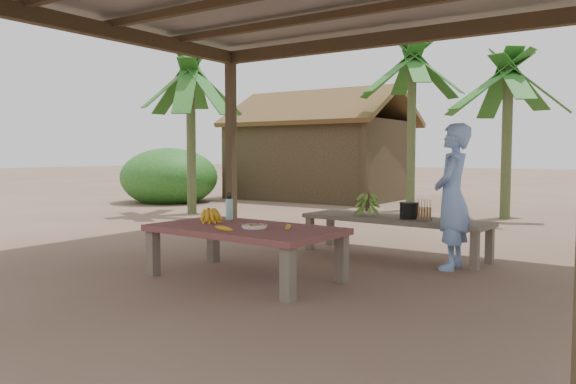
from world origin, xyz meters
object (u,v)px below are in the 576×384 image
Objects in this scene: plate at (254,226)px; woman at (452,197)px; water_flask at (229,208)px; work_table at (245,233)px; cooking_pot at (409,211)px; ripe_banana_bunch at (209,214)px; bench at (394,222)px.

woman is at bearing 50.22° from plate.
woman is (1.98, 1.19, 0.13)m from water_flask.
work_table is 2.07m from cooking_pot.
water_flask is (0.01, 0.31, 0.04)m from ripe_banana_bunch.
water_flask is at bearing 88.09° from ripe_banana_bunch.
woman is at bearing -28.34° from cooking_pot.
plate reaches higher than bench.
plate is at bearing -32.39° from water_flask.
work_table is 2.01m from bench.
work_table is 7.07× the size of ripe_banana_bunch.
work_table is at bearing -115.62° from cooking_pot.
ripe_banana_bunch is 0.31m from water_flask.
bench is 1.95m from water_flask.
ripe_banana_bunch reaches higher than cooking_pot.
bench is 9.48× the size of plate.
water_flask is (-0.65, 0.41, 0.10)m from plate.
bench is 1.49× the size of woman.
cooking_pot reaches higher than bench.
plate is 0.16× the size of woman.
cooking_pot is at bearing 66.75° from work_table.
cooking_pot is 0.70m from woman.
ripe_banana_bunch is at bearing -119.44° from bench.
cooking_pot is (0.90, 1.87, 0.10)m from work_table.
woman is (1.49, 1.55, 0.31)m from work_table.
ripe_banana_bunch is 0.67m from plate.
bench is at bearing 51.88° from water_flask.
woman reaches higher than bench.
water_flask is at bearing 146.13° from work_table.
woman reaches higher than ripe_banana_bunch.
cooking_pot is 0.14× the size of woman.
work_table is 0.64m from water_flask.
bench is 7.82× the size of water_flask.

